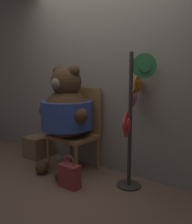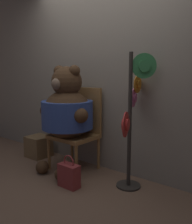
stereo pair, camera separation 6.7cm
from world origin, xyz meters
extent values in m
plane|color=brown|center=(0.00, 0.00, 0.00)|extent=(14.00, 14.00, 0.00)
cube|color=gray|center=(0.00, 0.63, 1.32)|extent=(8.00, 0.10, 2.64)
cylinder|color=#9E703D|center=(-0.58, 0.06, 0.22)|extent=(0.04, 0.04, 0.43)
cylinder|color=#9E703D|center=(-0.08, 0.06, 0.22)|extent=(0.04, 0.04, 0.43)
cylinder|color=#9E703D|center=(-0.58, 0.50, 0.22)|extent=(0.04, 0.04, 0.43)
cylinder|color=#9E703D|center=(-0.08, 0.50, 0.22)|extent=(0.04, 0.04, 0.43)
cube|color=#9E703D|center=(-0.33, 0.28, 0.46)|extent=(0.56, 0.50, 0.05)
cube|color=#9E703D|center=(-0.33, 0.51, 0.79)|extent=(0.56, 0.04, 0.62)
sphere|color=#4C331E|center=(-0.37, 0.20, 0.76)|extent=(0.65, 0.65, 0.65)
cylinder|color=#334C99|center=(-0.37, 0.20, 0.76)|extent=(0.67, 0.67, 0.36)
sphere|color=#4C331E|center=(-0.37, 0.20, 1.18)|extent=(0.39, 0.39, 0.39)
sphere|color=#4C331E|center=(-0.50, 0.20, 1.32)|extent=(0.14, 0.14, 0.14)
sphere|color=#4C331E|center=(-0.23, 0.20, 1.32)|extent=(0.14, 0.14, 0.14)
sphere|color=#7A604C|center=(-0.37, 0.03, 1.16)|extent=(0.14, 0.14, 0.14)
sphere|color=#4C331E|center=(-0.68, 0.12, 0.79)|extent=(0.18, 0.18, 0.18)
sphere|color=#4C331E|center=(-0.06, 0.12, 0.79)|extent=(0.18, 0.18, 0.18)
sphere|color=#4C331E|center=(-0.55, -0.09, 0.09)|extent=(0.17, 0.17, 0.17)
sphere|color=#4C331E|center=(-0.19, -0.09, 0.09)|extent=(0.17, 0.17, 0.17)
cylinder|color=#332D28|center=(0.52, 0.29, 0.01)|extent=(0.28, 0.28, 0.02)
cylinder|color=#332D28|center=(0.52, 0.29, 0.76)|extent=(0.04, 0.04, 1.52)
cylinder|color=#3D9351|center=(0.63, 0.39, 1.37)|extent=(0.21, 0.19, 0.27)
cylinder|color=#3D9351|center=(0.63, 0.39, 1.37)|extent=(0.13, 0.13, 0.13)
cylinder|color=red|center=(0.59, 0.10, 0.77)|extent=(0.10, 0.26, 0.27)
cylinder|color=red|center=(0.59, 0.10, 0.77)|extent=(0.10, 0.14, 0.13)
cylinder|color=#D16693|center=(0.48, 0.43, 1.01)|extent=(0.07, 0.21, 0.21)
cylinder|color=#D16693|center=(0.48, 0.43, 1.01)|extent=(0.09, 0.11, 0.10)
cylinder|color=orange|center=(0.50, 0.48, 1.17)|extent=(0.03, 0.20, 0.20)
cylinder|color=orange|center=(0.50, 0.48, 1.17)|extent=(0.06, 0.10, 0.10)
cube|color=maroon|center=(0.00, -0.15, 0.13)|extent=(0.25, 0.13, 0.27)
torus|color=maroon|center=(0.00, -0.15, 0.30)|extent=(0.16, 0.02, 0.16)
cube|color=brown|center=(-1.12, 0.30, 0.16)|extent=(0.32, 0.32, 0.32)
camera|label=1|loc=(1.88, -2.10, 1.31)|focal=40.00mm
camera|label=2|loc=(1.93, -2.06, 1.31)|focal=40.00mm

